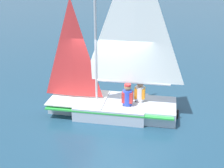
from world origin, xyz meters
TOP-DOWN VIEW (x-y plane):
  - ground_plane at (0.00, 0.00)m, footprint 260.00×260.00m
  - sailboat_main at (0.01, -0.06)m, footprint 2.45×4.38m
  - sailor_helm at (-0.11, -0.57)m, footprint 0.35×0.38m
  - sailor_crew at (0.35, -0.84)m, footprint 0.35×0.38m

SIDE VIEW (x-z plane):
  - ground_plane at x=0.00m, z-range 0.00..0.00m
  - sailor_crew at x=0.35m, z-range 0.04..1.20m
  - sailor_helm at x=-0.11m, z-range 0.05..1.21m
  - sailboat_main at x=0.01m, z-range -2.02..3.56m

